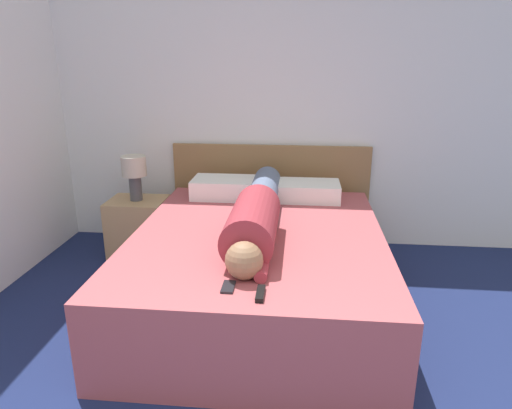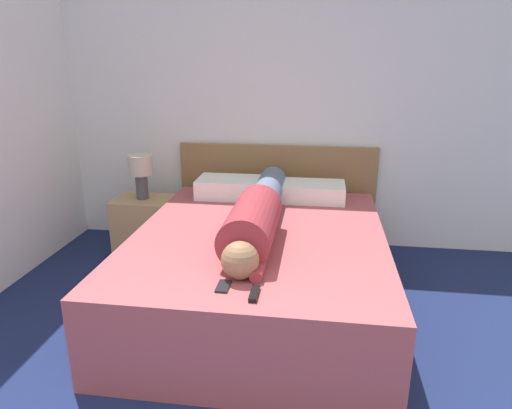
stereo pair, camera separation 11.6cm
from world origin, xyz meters
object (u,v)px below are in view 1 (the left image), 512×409
(cell_phone, at_px, (228,287))
(bed, at_px, (258,269))
(pillow_second, at_px, (307,191))
(pillow_near_headboard, at_px, (227,188))
(person_lying, at_px, (257,213))
(nightstand, at_px, (139,228))
(tv_remote, at_px, (260,294))
(table_lamp, at_px, (134,171))

(cell_phone, bearing_deg, bed, 84.30)
(bed, xyz_separation_m, pillow_second, (0.33, 0.81, 0.35))
(cell_phone, bearing_deg, pillow_near_headboard, 99.48)
(bed, distance_m, person_lying, 0.41)
(cell_phone, bearing_deg, nightstand, 123.99)
(cell_phone, bearing_deg, tv_remote, -20.50)
(pillow_second, height_order, tv_remote, pillow_second)
(pillow_second, distance_m, tv_remote, 1.69)
(pillow_near_headboard, xyz_separation_m, tv_remote, (0.44, -1.67, -0.07))
(table_lamp, relative_size, pillow_second, 0.71)
(pillow_second, xyz_separation_m, tv_remote, (-0.24, -1.67, -0.06))
(table_lamp, distance_m, pillow_second, 1.47)
(nightstand, xyz_separation_m, pillow_near_headboard, (0.78, 0.05, 0.38))
(person_lying, distance_m, tv_remote, 0.89)
(bed, relative_size, table_lamp, 5.42)
(pillow_near_headboard, xyz_separation_m, pillow_second, (0.68, 0.00, -0.01))
(nightstand, height_order, pillow_second, pillow_second)
(table_lamp, distance_m, cell_phone, 1.89)
(bed, bearing_deg, pillow_second, 67.59)
(nightstand, height_order, tv_remote, tv_remote)
(pillow_near_headboard, bearing_deg, pillow_second, 0.00)
(nightstand, relative_size, tv_remote, 3.42)
(pillow_near_headboard, bearing_deg, table_lamp, -176.61)
(nightstand, height_order, pillow_near_headboard, pillow_near_headboard)
(table_lamp, xyz_separation_m, cell_phone, (1.05, -1.56, -0.21))
(bed, bearing_deg, person_lying, 134.19)
(bed, relative_size, pillow_near_headboard, 3.66)
(pillow_second, bearing_deg, tv_remote, -98.17)
(pillow_near_headboard, bearing_deg, nightstand, -176.61)
(nightstand, distance_m, table_lamp, 0.51)
(person_lying, xyz_separation_m, tv_remote, (0.10, -0.88, -0.12))
(nightstand, relative_size, pillow_second, 0.95)
(table_lamp, bearing_deg, nightstand, -90.00)
(nightstand, relative_size, cell_phone, 3.95)
(bed, distance_m, cell_phone, 0.85)
(nightstand, bearing_deg, pillow_second, 1.82)
(nightstand, bearing_deg, bed, -33.86)
(bed, xyz_separation_m, nightstand, (-1.13, 0.76, -0.02))
(bed, height_order, nightstand, bed)
(person_lying, bearing_deg, pillow_second, 66.65)
(pillow_near_headboard, bearing_deg, tv_remote, -75.23)
(pillow_near_headboard, relative_size, tv_remote, 3.81)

